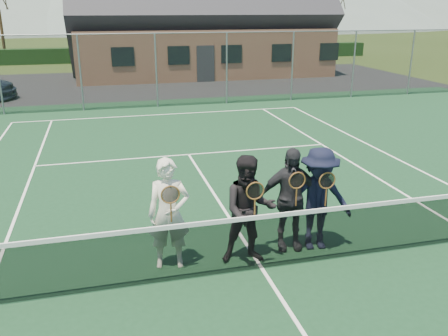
# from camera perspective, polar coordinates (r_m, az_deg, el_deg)

# --- Properties ---
(ground) EXTENTS (220.00, 220.00, 0.00)m
(ground) POSITION_cam_1_polar(r_m,az_deg,el_deg) (26.68, -9.69, 9.90)
(ground) COLOR #314518
(ground) RESTS_ON ground
(court_surface) EXTENTS (30.00, 30.00, 0.02)m
(court_surface) POSITION_cam_1_polar(r_m,az_deg,el_deg) (7.76, 4.58, -12.05)
(court_surface) COLOR #14381E
(court_surface) RESTS_ON ground
(tarmac_carpark) EXTENTS (40.00, 12.00, 0.01)m
(tarmac_carpark) POSITION_cam_1_polar(r_m,az_deg,el_deg) (26.64, -18.39, 9.22)
(tarmac_carpark) COLOR black
(tarmac_carpark) RESTS_ON ground
(hedge_row) EXTENTS (40.00, 1.20, 1.10)m
(hedge_row) POSITION_cam_1_polar(r_m,az_deg,el_deg) (38.50, -11.45, 13.28)
(hedge_row) COLOR black
(hedge_row) RESTS_ON ground
(court_markings) EXTENTS (11.03, 23.83, 0.01)m
(court_markings) POSITION_cam_1_polar(r_m,az_deg,el_deg) (7.76, 4.59, -11.96)
(court_markings) COLOR white
(court_markings) RESTS_ON court_surface
(tennis_net) EXTENTS (11.68, 0.08, 1.10)m
(tennis_net) POSITION_cam_1_polar(r_m,az_deg,el_deg) (7.51, 4.69, -8.58)
(tennis_net) COLOR slate
(tennis_net) RESTS_ON ground
(perimeter_fence) EXTENTS (30.07, 0.07, 3.02)m
(perimeter_fence) POSITION_cam_1_polar(r_m,az_deg,el_deg) (20.06, -8.16, 11.53)
(perimeter_fence) COLOR slate
(perimeter_fence) RESTS_ON ground
(clubhouse) EXTENTS (15.60, 8.20, 7.70)m
(clubhouse) POSITION_cam_1_polar(r_m,az_deg,el_deg) (30.92, -3.05, 18.74)
(clubhouse) COLOR #9E6B4C
(clubhouse) RESTS_ON ground
(player_a) EXTENTS (0.71, 0.55, 1.80)m
(player_a) POSITION_cam_1_polar(r_m,az_deg,el_deg) (7.48, -6.65, -5.51)
(player_a) COLOR white
(player_a) RESTS_ON court_surface
(player_b) EXTENTS (0.97, 0.81, 1.80)m
(player_b) POSITION_cam_1_polar(r_m,az_deg,el_deg) (7.58, 3.06, -5.06)
(player_b) COLOR black
(player_b) RESTS_ON court_surface
(player_c) EXTENTS (1.11, 0.61, 1.80)m
(player_c) POSITION_cam_1_polar(r_m,az_deg,el_deg) (8.07, 7.90, -3.71)
(player_c) COLOR #26272C
(player_c) RESTS_ON court_surface
(player_d) EXTENTS (1.24, 0.82, 1.80)m
(player_d) POSITION_cam_1_polar(r_m,az_deg,el_deg) (8.14, 11.26, -3.69)
(player_d) COLOR black
(player_d) RESTS_ON court_surface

